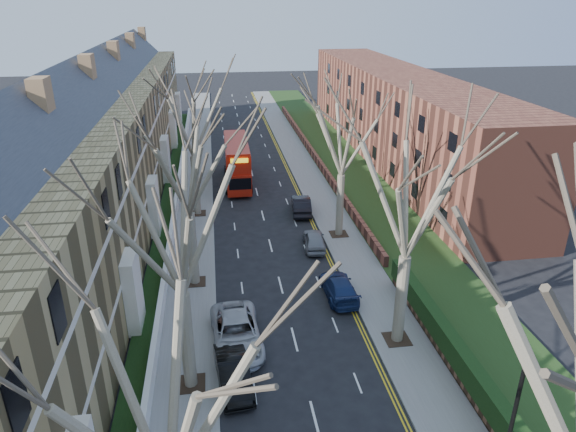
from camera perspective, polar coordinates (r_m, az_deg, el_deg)
name	(u,v)px	position (r m, az deg, el deg)	size (l,w,h in m)	color
pavement_left	(197,175)	(56.63, -10.11, 4.52)	(3.00, 102.00, 0.12)	slate
pavement_right	(306,170)	(57.43, 1.97, 5.14)	(3.00, 102.00, 0.12)	slate
terrace_left	(103,149)	(48.35, -19.88, 7.02)	(9.70, 78.00, 13.60)	olive
flats_right	(396,115)	(62.84, 11.90, 10.91)	(13.97, 54.00, 10.00)	brown
wall_hedge_right	(485,398)	(26.37, 21.07, -18.31)	(0.70, 24.00, 1.80)	brown
front_wall_left	(177,197)	(49.01, -12.24, 2.04)	(0.30, 78.00, 1.00)	white
grass_verge_right	(345,167)	(58.35, 6.34, 5.40)	(6.00, 102.00, 0.06)	#223B15
tree_left_near	(155,382)	(14.12, -14.60, -17.46)	(9.80, 9.80, 13.73)	#706350
tree_left_mid	(175,210)	(22.40, -12.48, 0.67)	(10.50, 10.50, 14.71)	#706350
tree_left_far	(184,152)	(31.95, -11.43, 7.00)	(10.15, 10.15, 14.22)	#706350
tree_left_dist	(190,107)	(43.54, -10.85, 11.78)	(10.50, 10.50, 14.71)	#706350
tree_right_mid	(413,181)	(26.00, 13.71, 3.75)	(10.50, 10.50, 14.71)	#706350
tree_right_far	(344,123)	(38.89, 6.19, 10.22)	(10.15, 10.15, 14.22)	#706350
double_decker_bus	(237,163)	(53.18, -5.68, 5.87)	(2.72, 10.30, 4.32)	#A6190B
car_left_mid	(233,373)	(26.78, -6.08, -16.95)	(1.52, 4.37, 1.44)	black
car_left_far	(236,333)	(29.25, -5.75, -12.78)	(2.65, 5.76, 1.60)	#ADAEB3
car_right_near	(339,287)	(33.53, 5.69, -7.87)	(1.88, 4.61, 1.34)	navy
car_right_mid	(314,240)	(39.54, 2.94, -2.66)	(1.58, 3.93, 1.34)	gray
car_right_far	(301,205)	(45.83, 1.48, 1.25)	(1.59, 4.55, 1.50)	black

